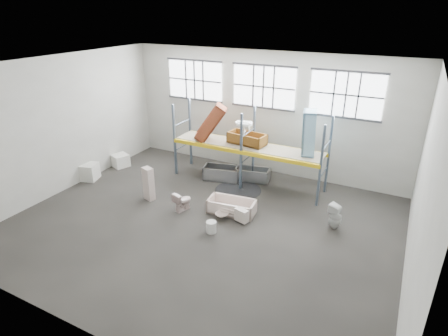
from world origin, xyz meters
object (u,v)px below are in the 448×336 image
Objects in this scene: toilet_white at (335,216)px; carton_near at (88,171)px; rust_tub_flat at (247,138)px; cistern_tall at (149,184)px; bucket at (211,227)px; blue_tub_upright at (309,133)px; steel_tub_left at (222,173)px; toilet_beige at (182,201)px; steel_tub_right at (252,174)px; bathtub_beige at (232,206)px.

toilet_white is 9.84m from carton_near.
rust_tub_flat is at bearing 25.86° from carton_near.
rust_tub_flat is at bearing 68.84° from cistern_tall.
blue_tub_upright is at bearing 65.34° from bucket.
steel_tub_left is at bearing -174.39° from blue_tub_upright.
carton_near is (-3.32, 0.24, -0.29)m from cistern_tall.
steel_tub_right is at bearing -93.73° from toilet_beige.
toilet_beige reaches higher than steel_tub_left.
toilet_white is at bearing 28.06° from cistern_tall.
cistern_tall is at bearing -63.70° from toilet_white.
bucket is (1.51, -3.63, -0.09)m from steel_tub_left.
bathtub_beige is 3.18m from cistern_tall.
blue_tub_upright reaches higher than toilet_beige.
toilet_white reaches higher than bucket.
blue_tub_upright is (2.20, -0.18, 2.14)m from steel_tub_right.
bucket is at bearing -81.69° from rust_tub_flat.
steel_tub_right is at bearing 91.34° from bathtub_beige.
bathtub_beige is at bearing -63.11° from toilet_white.
steel_tub_left is at bearing 27.19° from carton_near.
toilet_beige is 5.11m from toilet_white.
bathtub_beige is 2.37× the size of toilet_beige.
toilet_white reaches higher than steel_tub_left.
toilet_white reaches higher than toilet_beige.
blue_tub_upright reaches higher than bathtub_beige.
bathtub_beige is 2.73m from steel_tub_left.
blue_tub_upright is at bearing 19.06° from carton_near.
bathtub_beige is 1.18× the size of steel_tub_right.
bathtub_beige is 4.33× the size of bucket.
blue_tub_upright reaches higher than steel_tub_right.
steel_tub_left reaches higher than bathtub_beige.
steel_tub_right reaches higher than bathtub_beige.
steel_tub_left reaches higher than bucket.
rust_tub_flat is at bearing 18.44° from steel_tub_left.
blue_tub_upright is (4.91, 3.08, 1.77)m from cistern_tall.
carton_near is at bearing 12.01° from toilet_beige.
bathtub_beige is at bearing -124.82° from blue_tub_upright.
steel_tub_left is 1.84m from rust_tub_flat.
steel_tub_right is (-3.76, 2.13, -0.18)m from toilet_white.
rust_tub_flat is at bearing -135.86° from steel_tub_right.
blue_tub_upright is at bearing 48.11° from bathtub_beige.
steel_tub_right is (-0.41, 2.75, 0.01)m from bathtub_beige.
bathtub_beige is at bearing -143.44° from toilet_beige.
toilet_white is at bearing -18.35° from steel_tub_left.
bucket is (-1.82, -3.96, -2.21)m from blue_tub_upright.
blue_tub_upright is at bearing 0.35° from rust_tub_flat.
cistern_tall is 0.91× the size of steel_tub_right.
toilet_beige is at bearing -59.74° from toilet_white.
toilet_white is 2.30× the size of bucket.
toilet_white is 0.58× the size of steel_tub_left.
carton_near is at bearing -165.97° from cistern_tall.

